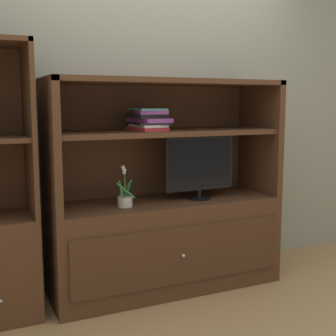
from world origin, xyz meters
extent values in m
plane|color=tan|center=(0.00, 0.00, 0.00)|extent=(8.00, 8.00, 0.00)
cube|color=gray|center=(0.00, 0.75, 1.40)|extent=(6.00, 0.10, 2.80)
cube|color=#4C2D1C|center=(0.00, 0.40, 0.34)|extent=(1.73, 0.57, 0.67)
cube|color=#462A19|center=(0.00, 0.11, 0.34)|extent=(1.59, 0.02, 0.40)
sphere|color=silver|center=(0.00, 0.09, 0.34)|extent=(0.02, 0.02, 0.02)
cube|color=#4C2D1C|center=(-0.84, 0.40, 1.12)|extent=(0.05, 0.57, 0.89)
cube|color=#4C2D1C|center=(0.84, 0.40, 1.12)|extent=(0.05, 0.57, 0.89)
cube|color=#4C2D1C|center=(0.00, 0.67, 1.12)|extent=(1.73, 0.02, 0.89)
cube|color=#4C2D1C|center=(0.00, 0.40, 1.54)|extent=(1.73, 0.57, 0.04)
cube|color=#4C2D1C|center=(0.00, 0.40, 1.18)|extent=(1.63, 0.51, 0.04)
cylinder|color=black|center=(0.25, 0.33, 0.68)|extent=(0.17, 0.17, 0.01)
cylinder|color=black|center=(0.25, 0.33, 0.71)|extent=(0.03, 0.03, 0.06)
cube|color=black|center=(0.25, 0.33, 0.94)|extent=(0.56, 0.02, 0.40)
cube|color=black|center=(0.25, 0.32, 0.94)|extent=(0.52, 0.00, 0.36)
cylinder|color=beige|center=(-0.35, 0.32, 0.71)|extent=(0.11, 0.11, 0.07)
cylinder|color=#3D6B33|center=(-0.35, 0.32, 0.85)|extent=(0.01, 0.01, 0.22)
cube|color=#2D7A38|center=(-0.32, 0.33, 0.79)|extent=(0.02, 0.06, 0.10)
cube|color=#2D7A38|center=(-0.34, 0.35, 0.79)|extent=(0.11, 0.03, 0.14)
cube|color=#2D7A38|center=(-0.37, 0.32, 0.79)|extent=(0.02, 0.09, 0.13)
cube|color=#2D7A38|center=(-0.35, 0.29, 0.79)|extent=(0.13, 0.00, 0.12)
sphere|color=silver|center=(-0.35, 0.33, 0.93)|extent=(0.03, 0.03, 0.03)
sphere|color=silver|center=(-0.36, 0.32, 0.95)|extent=(0.03, 0.03, 0.03)
sphere|color=silver|center=(-0.35, 0.31, 0.92)|extent=(0.02, 0.02, 0.02)
cube|color=red|center=(-0.15, 0.40, 1.21)|extent=(0.23, 0.33, 0.03)
cube|color=silver|center=(-0.14, 0.39, 1.23)|extent=(0.20, 0.30, 0.02)
cube|color=black|center=(-0.12, 0.40, 1.25)|extent=(0.26, 0.33, 0.01)
cube|color=purple|center=(-0.13, 0.41, 1.27)|extent=(0.25, 0.36, 0.03)
cube|color=black|center=(-0.14, 0.40, 1.30)|extent=(0.23, 0.27, 0.03)
cube|color=purple|center=(-0.12, 0.41, 1.33)|extent=(0.23, 0.30, 0.03)
cube|color=teal|center=(-0.13, 0.41, 1.35)|extent=(0.20, 0.29, 0.01)
sphere|color=silver|center=(-1.20, 0.17, 0.20)|extent=(0.02, 0.02, 0.02)
cube|color=#4C2D1C|center=(-0.96, 0.40, 1.22)|extent=(0.03, 0.46, 1.11)
camera|label=1|loc=(-1.37, -2.64, 1.39)|focal=48.66mm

